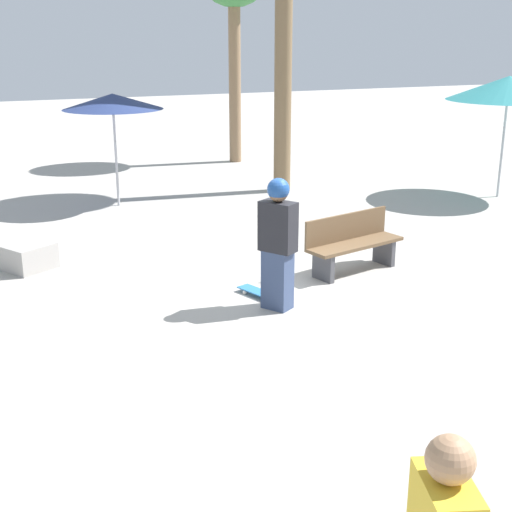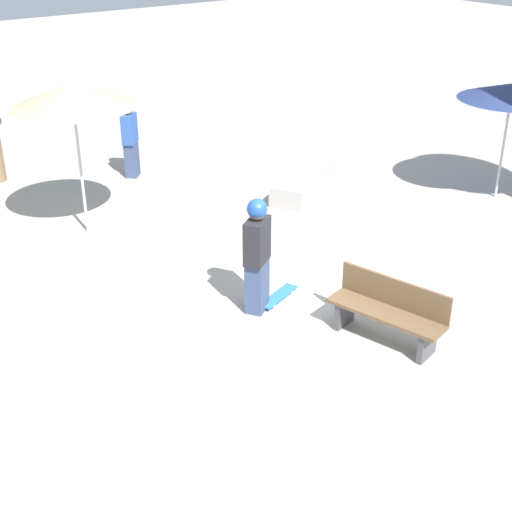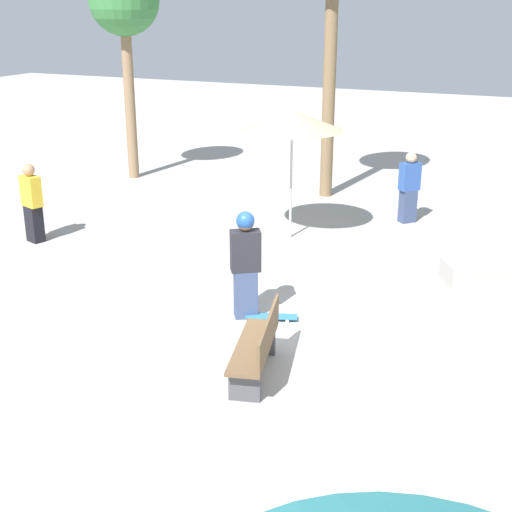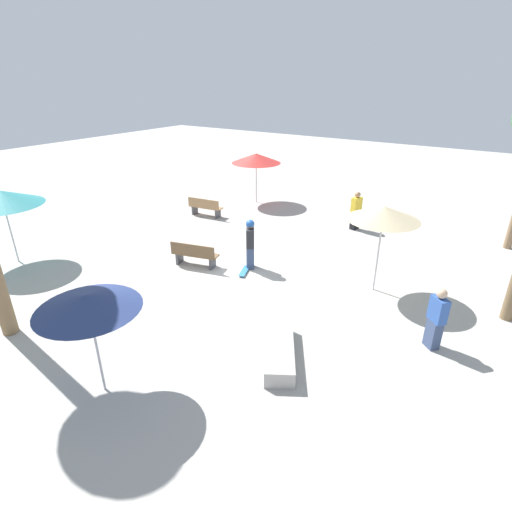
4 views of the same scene
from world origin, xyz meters
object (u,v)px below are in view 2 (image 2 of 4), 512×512
Objects in this scene: shade_umbrella_tan at (72,95)px; skater_main at (257,252)px; bench_near at (388,311)px; skateboard at (278,296)px; concrete_ledge at (303,182)px; shade_umbrella_navy at (512,92)px; bystander_far at (130,140)px.

skater_main is at bearing -78.41° from shade_umbrella_tan.
skater_main reaches higher than bench_near.
skateboard is (0.42, 0.04, -0.86)m from skater_main.
skateboard is 4.41m from concrete_ledge.
shade_umbrella_navy is (2.88, -2.50, 1.90)m from concrete_ledge.
skateboard is at bearing 36.30° from bystander_far.
skateboard is 4.74m from shade_umbrella_tan.
skateboard is 1.79m from bench_near.
skateboard is 0.38× the size of concrete_ledge.
concrete_ledge is 1.29× the size of bench_near.
bystander_far is (0.75, 5.98, 0.73)m from skateboard.
concrete_ledge is 3.73m from bystander_far.
bench_near is at bearing -156.99° from shade_umbrella_navy.
bystander_far is at bearing 134.40° from shade_umbrella_navy.
shade_umbrella_navy is 0.85× the size of shade_umbrella_tan.
shade_umbrella_tan is at bearing 87.63° from skateboard.
bench_near is 0.63× the size of shade_umbrella_tan.
skateboard is 0.49× the size of bench_near.
skater_main is 1.08× the size of bystander_far.
skateboard is 0.52× the size of bystander_far.
bystander_far is (0.24, 7.66, 0.36)m from bench_near.
shade_umbrella_tan is 1.67× the size of bystander_far.
shade_umbrella_tan is at bearing 68.66° from skater_main.
bystander_far reaches higher than bench_near.
bystander_far is at bearing 63.04° from skateboard.
bench_near is 1.05× the size of bystander_far.
skater_main is 2.08× the size of skateboard.
skater_main is at bearing 15.39° from bench_near.
shade_umbrella_tan is (-1.74, 5.60, 2.00)m from bench_near.
concrete_ledge is at bearing 139.12° from shade_umbrella_navy.
bench_near is 0.74× the size of shade_umbrella_navy.
shade_umbrella_navy is 7.58m from bystander_far.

